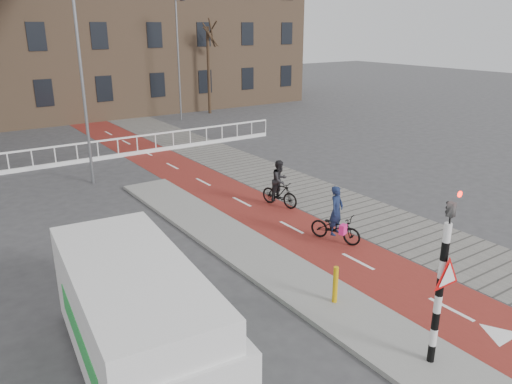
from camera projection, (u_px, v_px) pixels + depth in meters
ground at (374, 310)px, 11.61m from camera, size 120.00×120.00×0.00m
bike_lane at (215, 188)px, 20.23m from camera, size 2.50×60.00×0.01m
sidewalk at (271, 177)px, 21.73m from camera, size 3.00×60.00×0.01m
curb_island at (253, 253)px, 14.34m from camera, size 1.80×16.00×0.12m
traffic_signal at (443, 275)px, 9.07m from camera, size 0.80×0.80×3.68m
bollard at (335, 285)px, 11.59m from camera, size 0.12×0.12×0.91m
cyclist_near at (336, 223)px, 15.11m from camera, size 1.13×1.75×1.75m
cyclist_far at (280, 187)px, 18.02m from camera, size 0.85×1.63×1.72m
van at (134, 316)px, 9.30m from camera, size 2.52×5.29×2.20m
railing at (9, 167)px, 22.12m from camera, size 28.00×0.10×0.99m
tree_right at (209, 71)px, 36.26m from camera, size 0.22×0.22×6.16m
streetlight_near at (82, 80)px, 19.53m from camera, size 0.12×0.12×8.51m
streetlight_right at (178, 61)px, 33.37m from camera, size 0.12×0.12×7.91m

